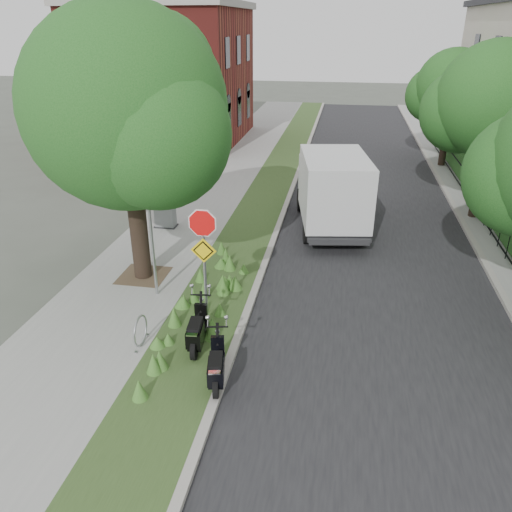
# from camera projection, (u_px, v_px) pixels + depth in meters

# --- Properties ---
(ground) EXTENTS (120.00, 120.00, 0.00)m
(ground) POSITION_uv_depth(u_px,v_px,m) (257.00, 345.00, 12.14)
(ground) COLOR #4C5147
(ground) RESTS_ON ground
(sidewalk_near) EXTENTS (3.50, 60.00, 0.12)m
(sidewalk_near) POSITION_uv_depth(u_px,v_px,m) (200.00, 201.00, 21.69)
(sidewalk_near) COLOR gray
(sidewalk_near) RESTS_ON ground
(verge) EXTENTS (2.00, 60.00, 0.12)m
(verge) POSITION_uv_depth(u_px,v_px,m) (263.00, 205.00, 21.26)
(verge) COLOR #31491F
(verge) RESTS_ON ground
(kerb_near) EXTENTS (0.20, 60.00, 0.13)m
(kerb_near) POSITION_uv_depth(u_px,v_px,m) (286.00, 206.00, 21.10)
(kerb_near) COLOR #9E9991
(kerb_near) RESTS_ON ground
(road) EXTENTS (7.00, 60.00, 0.01)m
(road) POSITION_uv_depth(u_px,v_px,m) (370.00, 213.00, 20.58)
(road) COLOR black
(road) RESTS_ON ground
(kerb_far) EXTENTS (0.20, 60.00, 0.13)m
(kerb_far) POSITION_uv_depth(u_px,v_px,m) (459.00, 216.00, 20.00)
(kerb_far) COLOR #9E9991
(kerb_far) RESTS_ON ground
(footpath_far) EXTENTS (3.20, 60.00, 0.12)m
(footpath_far) POSITION_uv_depth(u_px,v_px,m) (504.00, 219.00, 19.73)
(footpath_far) COLOR gray
(footpath_far) RESTS_ON ground
(street_tree_main) EXTENTS (6.21, 5.54, 7.66)m
(street_tree_main) POSITION_uv_depth(u_px,v_px,m) (125.00, 118.00, 13.29)
(street_tree_main) COLOR black
(street_tree_main) RESTS_ON ground
(bare_post) EXTENTS (0.08, 0.08, 4.00)m
(bare_post) POSITION_uv_depth(u_px,v_px,m) (151.00, 229.00, 13.34)
(bare_post) COLOR #A5A8AD
(bare_post) RESTS_ON ground
(bike_hoop) EXTENTS (0.06, 0.78, 0.77)m
(bike_hoop) POSITION_uv_depth(u_px,v_px,m) (140.00, 331.00, 11.81)
(bike_hoop) COLOR #A5A8AD
(bike_hoop) RESTS_ON ground
(sign_assembly) EXTENTS (0.94, 0.08, 3.22)m
(sign_assembly) POSITION_uv_depth(u_px,v_px,m) (203.00, 244.00, 11.89)
(sign_assembly) COLOR #A5A8AD
(sign_assembly) RESTS_ON ground
(fence_far) EXTENTS (0.04, 24.00, 1.00)m
(fence_far) POSITION_uv_depth(u_px,v_px,m) (480.00, 203.00, 19.63)
(fence_far) COLOR black
(fence_far) RESTS_ON ground
(hedge_far) EXTENTS (1.00, 24.00, 1.10)m
(hedge_far) POSITION_uv_depth(u_px,v_px,m) (499.00, 204.00, 19.52)
(hedge_far) COLOR #174117
(hedge_far) RESTS_ON footpath_far
(brick_building) EXTENTS (9.40, 10.40, 8.30)m
(brick_building) POSITION_uv_depth(u_px,v_px,m) (169.00, 73.00, 31.45)
(brick_building) COLOR maroon
(brick_building) RESTS_ON ground
(far_tree_b) EXTENTS (4.83, 4.31, 6.56)m
(far_tree_b) POSITION_uv_depth(u_px,v_px,m) (492.00, 106.00, 18.15)
(far_tree_b) COLOR black
(far_tree_b) RESTS_ON ground
(far_tree_c) EXTENTS (4.37, 3.89, 5.93)m
(far_tree_c) POSITION_uv_depth(u_px,v_px,m) (451.00, 91.00, 25.45)
(far_tree_c) COLOR black
(far_tree_c) RESTS_ON ground
(scooter_near) EXTENTS (0.46, 1.69, 0.80)m
(scooter_near) POSITION_uv_depth(u_px,v_px,m) (197.00, 334.00, 11.67)
(scooter_near) COLOR black
(scooter_near) RESTS_ON ground
(scooter_far) EXTENTS (0.54, 1.60, 0.77)m
(scooter_far) POSITION_uv_depth(u_px,v_px,m) (216.00, 370.00, 10.50)
(scooter_far) COLOR black
(scooter_far) RESTS_ON ground
(box_truck) EXTENTS (2.96, 5.71, 2.46)m
(box_truck) POSITION_uv_depth(u_px,v_px,m) (332.00, 187.00, 18.40)
(box_truck) COLOR #262628
(box_truck) RESTS_ON ground
(utility_cabinet) EXTENTS (0.81, 0.54, 1.08)m
(utility_cabinet) POSITION_uv_depth(u_px,v_px,m) (165.00, 213.00, 18.66)
(utility_cabinet) COLOR #262628
(utility_cabinet) RESTS_ON ground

